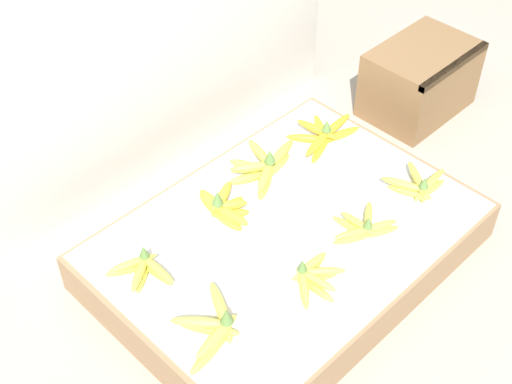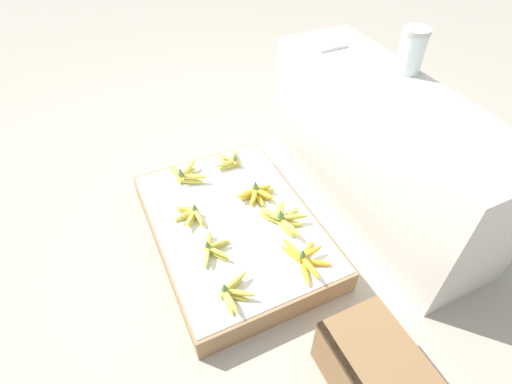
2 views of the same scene
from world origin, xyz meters
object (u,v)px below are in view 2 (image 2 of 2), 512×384
(banana_bunch_front_left, at_px, (185,175))
(banana_bunch_middle_midleft, at_px, (257,194))
(banana_bunch_middle_right, at_px, (304,258))
(banana_bunch_front_midleft, at_px, (191,215))
(banana_bunch_middle_midright, at_px, (283,218))
(foam_tray_white, at_px, (323,41))
(wooden_crate, at_px, (373,370))
(banana_bunch_front_midright, at_px, (212,249))
(glass_jar, at_px, (412,50))
(banana_bunch_front_right, at_px, (232,293))
(banana_bunch_middle_left, at_px, (231,161))

(banana_bunch_front_left, distance_m, banana_bunch_middle_midleft, 0.43)
(banana_bunch_middle_midleft, distance_m, banana_bunch_middle_right, 0.47)
(banana_bunch_front_midleft, relative_size, banana_bunch_middle_midleft, 0.84)
(banana_bunch_middle_midright, relative_size, foam_tray_white, 1.26)
(banana_bunch_front_midleft, bearing_deg, wooden_crate, 19.89)
(banana_bunch_middle_midright, bearing_deg, banana_bunch_front_midright, -86.29)
(banana_bunch_middle_midright, distance_m, foam_tray_white, 1.02)
(banana_bunch_middle_right, distance_m, foam_tray_white, 1.21)
(banana_bunch_front_midleft, relative_size, banana_bunch_front_midright, 0.93)
(wooden_crate, height_order, glass_jar, glass_jar)
(banana_bunch_front_midleft, distance_m, banana_bunch_middle_right, 0.61)
(banana_bunch_front_midleft, xyz_separation_m, banana_bunch_middle_right, (0.48, 0.38, 0.00))
(glass_jar, bearing_deg, banana_bunch_front_right, -67.74)
(wooden_crate, xyz_separation_m, foam_tray_white, (-1.44, 0.61, 0.58))
(wooden_crate, bearing_deg, banana_bunch_middle_midright, 177.16)
(banana_bunch_front_left, bearing_deg, banana_bunch_middle_left, 91.31)
(banana_bunch_middle_midright, bearing_deg, foam_tray_white, 138.69)
(banana_bunch_middle_midright, bearing_deg, banana_bunch_middle_left, -173.57)
(banana_bunch_middle_midright, bearing_deg, banana_bunch_front_midleft, -118.70)
(wooden_crate, xyz_separation_m, banana_bunch_front_right, (-0.51, -0.35, 0.03))
(banana_bunch_front_midright, relative_size, banana_bunch_middle_midright, 0.73)
(banana_bunch_front_left, distance_m, glass_jar, 1.32)
(banana_bunch_front_midleft, height_order, banana_bunch_middle_right, banana_bunch_middle_right)
(wooden_crate, distance_m, banana_bunch_front_left, 1.35)
(banana_bunch_front_left, height_order, banana_bunch_middle_midright, banana_bunch_middle_midright)
(wooden_crate, relative_size, glass_jar, 1.87)
(banana_bunch_front_right, distance_m, foam_tray_white, 1.45)
(banana_bunch_front_midleft, bearing_deg, foam_tray_white, 113.66)
(banana_bunch_front_midright, relative_size, foam_tray_white, 0.93)
(banana_bunch_middle_right, bearing_deg, banana_bunch_front_right, -86.15)
(banana_bunch_front_left, relative_size, banana_bunch_front_midleft, 1.23)
(banana_bunch_front_right, bearing_deg, banana_bunch_front_midright, 178.40)
(banana_bunch_middle_left, distance_m, banana_bunch_middle_midleft, 0.32)
(wooden_crate, height_order, banana_bunch_middle_midright, wooden_crate)
(glass_jar, bearing_deg, banana_bunch_middle_left, -112.12)
(banana_bunch_middle_left, xyz_separation_m, banana_bunch_middle_midleft, (0.31, 0.02, 0.00))
(wooden_crate, xyz_separation_m, banana_bunch_middle_midleft, (-1.00, -0.00, 0.04))
(banana_bunch_middle_left, bearing_deg, banana_bunch_front_right, -22.44)
(banana_bunch_front_midleft, height_order, glass_jar, glass_jar)
(wooden_crate, height_order, banana_bunch_front_midleft, wooden_crate)
(banana_bunch_front_midright, bearing_deg, banana_bunch_front_right, -1.60)
(banana_bunch_front_midleft, distance_m, banana_bunch_front_right, 0.50)
(banana_bunch_front_right, bearing_deg, banana_bunch_front_midleft, -178.55)
(banana_bunch_middle_midright, xyz_separation_m, glass_jar, (-0.19, 0.76, 0.64))
(banana_bunch_middle_left, bearing_deg, glass_jar, 67.88)
(banana_bunch_middle_right, bearing_deg, banana_bunch_front_midleft, -141.65)
(wooden_crate, height_order, banana_bunch_middle_left, wooden_crate)
(banana_bunch_front_right, bearing_deg, wooden_crate, 34.78)
(banana_bunch_middle_left, bearing_deg, banana_bunch_front_left, -88.69)
(banana_bunch_front_right, relative_size, banana_bunch_middle_midright, 0.67)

